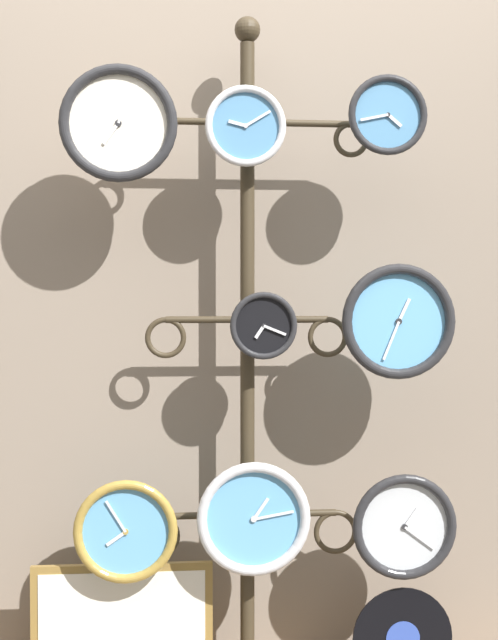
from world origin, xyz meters
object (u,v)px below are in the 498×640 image
(display_stand, at_px, (247,448))
(vinyl_record, at_px, (403,638))
(clock_middle_right, at_px, (398,321))
(clock_bottom_left, at_px, (126,531))
(clock_top_right, at_px, (387,115))
(clock_middle_center, at_px, (263,326))
(clock_top_left, at_px, (118,123))
(clock_bottom_center, at_px, (254,519))
(clock_bottom_right, at_px, (404,526))
(picture_frame, at_px, (123,627))
(clock_top_center, at_px, (246,126))

(display_stand, bearing_deg, vinyl_record, -11.42)
(clock_middle_right, xyz_separation_m, clock_bottom_left, (-0.77, 0.01, -0.58))
(vinyl_record, bearing_deg, clock_top_right, -161.84)
(display_stand, xyz_separation_m, clock_middle_center, (0.04, -0.09, 0.36))
(clock_top_left, relative_size, clock_bottom_center, 1.01)
(clock_top_left, height_order, clock_bottom_center, clock_top_left)
(clock_bottom_left, bearing_deg, clock_bottom_center, -5.86)
(clock_top_left, distance_m, clock_bottom_center, 1.15)
(display_stand, bearing_deg, clock_bottom_center, -86.88)
(clock_bottom_right, height_order, vinyl_record, clock_bottom_right)
(clock_middle_center, bearing_deg, clock_bottom_left, 178.51)
(clock_bottom_right, bearing_deg, clock_bottom_left, 177.76)
(display_stand, distance_m, vinyl_record, 0.70)
(clock_top_right, bearing_deg, clock_top_left, 179.67)
(picture_frame, bearing_deg, display_stand, 4.06)
(clock_top_center, distance_m, vinyl_record, 1.52)
(clock_top_left, xyz_separation_m, clock_middle_center, (0.40, 0.01, -0.55))
(clock_top_left, height_order, clock_top_center, clock_top_left)
(clock_middle_center, relative_size, picture_frame, 0.37)
(clock_middle_center, distance_m, clock_middle_right, 0.38)
(clock_bottom_center, bearing_deg, vinyl_record, 4.07)
(clock_bottom_left, relative_size, clock_bottom_right, 0.97)
(display_stand, height_order, clock_top_right, display_stand)
(clock_middle_center, bearing_deg, display_stand, 111.33)
(clock_middle_center, xyz_separation_m, clock_bottom_center, (-0.03, -0.03, -0.54))
(clock_top_left, relative_size, clock_bottom_left, 1.11)
(display_stand, relative_size, clock_top_center, 8.74)
(clock_bottom_left, distance_m, picture_frame, 0.30)
(clock_top_left, bearing_deg, clock_top_center, 4.18)
(clock_middle_center, bearing_deg, clock_bottom_center, -138.57)
(clock_top_right, height_order, picture_frame, clock_top_right)
(clock_middle_right, relative_size, clock_bottom_left, 1.13)
(clock_top_right, bearing_deg, clock_top_center, 175.68)
(clock_middle_center, distance_m, clock_bottom_left, 0.69)
(clock_top_left, height_order, picture_frame, clock_top_left)
(clock_top_left, relative_size, clock_bottom_right, 1.07)
(picture_frame, bearing_deg, clock_bottom_right, -6.33)
(clock_bottom_center, relative_size, clock_bottom_right, 1.06)
(vinyl_record, bearing_deg, display_stand, 168.58)
(clock_top_left, height_order, clock_middle_center, clock_top_left)
(clock_top_left, xyz_separation_m, clock_middle_right, (0.78, 0.01, -0.54))
(clock_bottom_left, bearing_deg, clock_middle_center, -1.49)
(clock_bottom_center, height_order, clock_bottom_right, clock_bottom_center)
(clock_middle_center, xyz_separation_m, clock_bottom_left, (-0.38, 0.01, -0.57))
(vinyl_record, height_order, picture_frame, picture_frame)
(clock_top_center, xyz_separation_m, vinyl_record, (0.45, -0.01, -1.46))
(clock_top_left, height_order, vinyl_record, clock_top_left)
(display_stand, xyz_separation_m, vinyl_record, (0.44, -0.09, -0.54))
(clock_top_left, distance_m, clock_top_right, 0.75)
(clock_top_left, distance_m, clock_bottom_left, 1.13)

